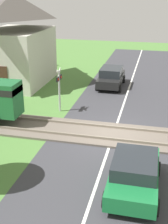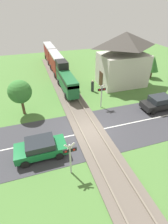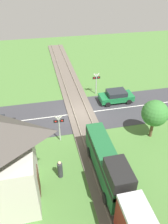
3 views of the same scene
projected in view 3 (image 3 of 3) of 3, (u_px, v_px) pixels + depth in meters
ground_plane at (81, 113)px, 23.26m from camera, size 60.00×60.00×0.00m
road_surface at (81, 113)px, 23.25m from camera, size 48.00×6.40×0.02m
track_bed at (81, 113)px, 23.22m from camera, size 2.80×48.00×0.24m
car_near_crossing at (116, 96)px, 24.81m from camera, size 3.83×1.95×1.41m
crossing_signal_west_approach at (96, 81)px, 25.80m from camera, size 0.90×0.18×2.72m
crossing_signal_east_approach at (59, 124)px, 18.74m from camera, size 0.90×0.18×2.72m
pedestrian_by_station at (60, 170)px, 15.97m from camera, size 0.38×0.38×1.54m
tree_roadside_hedge at (155, 113)px, 18.77m from camera, size 2.31×2.31×3.70m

